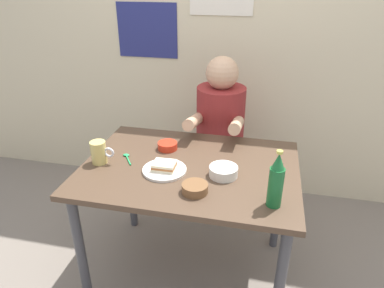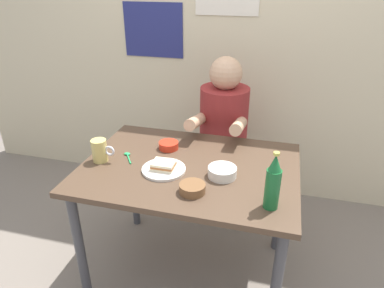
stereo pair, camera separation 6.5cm
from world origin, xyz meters
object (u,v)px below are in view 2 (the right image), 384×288
stool (222,171)px  person_seated (224,118)px  plate_orange (164,169)px  sandwich (164,165)px  beer_bottle (273,183)px  dining_table (190,181)px  beer_mug (100,151)px  sauce_bowl_chili (169,145)px

stool → person_seated: (0.00, -0.01, 0.42)m
plate_orange → sandwich: size_ratio=2.00×
beer_bottle → dining_table: bearing=149.5°
dining_table → stool: bearing=84.1°
plate_orange → beer_mug: size_ratio=1.75×
beer_mug → plate_orange: bearing=-1.9°
person_seated → plate_orange: 0.72m
person_seated → sandwich: size_ratio=6.54×
stool → plate_orange: (-0.18, -0.71, 0.40)m
sauce_bowl_chili → beer_bottle: bearing=-34.6°
stool → dining_table: bearing=-95.9°
person_seated → beer_bottle: person_seated is taller
dining_table → sandwich: (-0.11, -0.08, 0.13)m
stool → beer_mug: (-0.53, -0.70, 0.45)m
beer_bottle → sandwich: bearing=162.6°
sandwich → beer_mug: bearing=178.1°
dining_table → stool: 0.70m
dining_table → beer_bottle: (0.42, -0.25, 0.21)m
stool → sandwich: bearing=-104.0°
stool → plate_orange: bearing=-104.0°
plate_orange → stool: bearing=76.0°
sandwich → person_seated: bearing=75.8°
plate_orange → beer_mug: beer_mug is taller
person_seated → sauce_bowl_chili: size_ratio=6.54×
dining_table → sauce_bowl_chili: sauce_bowl_chili is taller
beer_mug → sauce_bowl_chili: 0.38m
beer_mug → beer_bottle: (0.89, -0.18, 0.06)m
sauce_bowl_chili → sandwich: bearing=-77.5°
dining_table → beer_mug: bearing=-171.4°
beer_bottle → person_seated: bearing=112.4°
dining_table → stool: dining_table is taller
stool → beer_mug: bearing=-127.1°
stool → beer_mug: size_ratio=3.57×
stool → sauce_bowl_chili: 0.67m
stool → plate_orange: size_ratio=2.05×
dining_table → plate_orange: bearing=-143.7°
person_seated → beer_mug: person_seated is taller
plate_orange → sandwich: 0.02m
dining_table → stool: size_ratio=2.44×
beer_bottle → sauce_bowl_chili: beer_bottle is taller
beer_mug → sandwich: bearing=-1.9°
dining_table → beer_mug: size_ratio=8.73×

